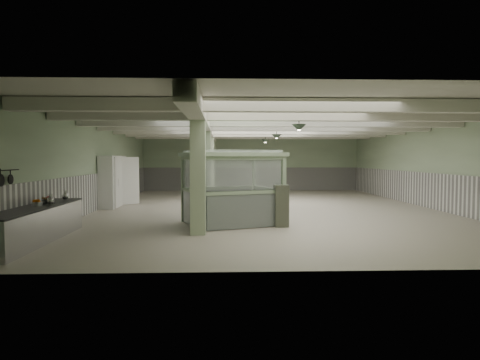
{
  "coord_description": "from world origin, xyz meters",
  "views": [
    {
      "loc": [
        -1.78,
        -17.93,
        2.15
      ],
      "look_at": [
        -1.16,
        -1.74,
        1.3
      ],
      "focal_mm": 32.0,
      "sensor_mm": 36.0,
      "label": 1
    }
  ],
  "objects_px": {
    "prep_counter": "(36,224)",
    "filing_cabinet": "(281,205)",
    "walkin_cooler": "(114,181)",
    "guard_booth": "(232,174)"
  },
  "relations": [
    {
      "from": "prep_counter",
      "to": "filing_cabinet",
      "type": "bearing_deg",
      "value": 19.59
    },
    {
      "from": "prep_counter",
      "to": "guard_booth",
      "type": "relative_size",
      "value": 1.31
    },
    {
      "from": "prep_counter",
      "to": "guard_booth",
      "type": "bearing_deg",
      "value": 29.68
    },
    {
      "from": "prep_counter",
      "to": "filing_cabinet",
      "type": "height_order",
      "value": "filing_cabinet"
    },
    {
      "from": "walkin_cooler",
      "to": "prep_counter",
      "type": "bearing_deg",
      "value": -89.4
    },
    {
      "from": "walkin_cooler",
      "to": "filing_cabinet",
      "type": "height_order",
      "value": "walkin_cooler"
    },
    {
      "from": "guard_booth",
      "to": "filing_cabinet",
      "type": "bearing_deg",
      "value": -39.54
    },
    {
      "from": "prep_counter",
      "to": "walkin_cooler",
      "type": "height_order",
      "value": "walkin_cooler"
    },
    {
      "from": "prep_counter",
      "to": "walkin_cooler",
      "type": "xyz_separation_m",
      "value": [
        -0.08,
        8.0,
        0.67
      ]
    },
    {
      "from": "walkin_cooler",
      "to": "guard_booth",
      "type": "relative_size",
      "value": 0.69
    }
  ]
}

